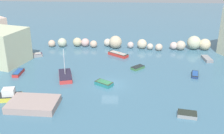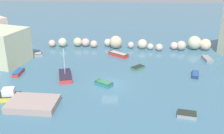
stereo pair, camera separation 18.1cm
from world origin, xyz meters
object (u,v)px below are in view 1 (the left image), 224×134
(moored_boat_5, at_px, (65,76))
(moored_boat_8, at_px, (5,96))
(stone_dock, at_px, (33,104))
(moored_boat_2, at_px, (104,83))
(moored_boat_1, at_px, (34,55))
(moored_boat_6, at_px, (138,68))
(channel_buoy, at_px, (119,54))
(moored_boat_7, at_px, (195,74))
(moored_boat_4, at_px, (187,114))
(moored_boat_9, at_px, (118,54))
(moored_boat_0, at_px, (207,59))
(moored_boat_3, at_px, (18,73))

(moored_boat_5, distance_m, moored_boat_8, 9.68)
(moored_boat_8, bearing_deg, stone_dock, -31.79)
(moored_boat_5, bearing_deg, moored_boat_2, 55.12)
(moored_boat_1, relative_size, moored_boat_6, 1.28)
(channel_buoy, bearing_deg, moored_boat_7, -34.33)
(moored_boat_8, bearing_deg, moored_boat_4, -17.78)
(channel_buoy, relative_size, moored_boat_8, 0.15)
(moored_boat_1, distance_m, moored_boat_5, 12.18)
(moored_boat_5, distance_m, moored_boat_7, 20.40)
(moored_boat_6, xyz_separation_m, moored_boat_9, (-3.60, 6.21, 0.11))
(stone_dock, bearing_deg, moored_boat_9, 63.95)
(channel_buoy, relative_size, moored_boat_0, 0.22)
(channel_buoy, height_order, moored_boat_7, channel_buoy)
(channel_buoy, xyz_separation_m, moored_boat_4, (8.90, -20.50, -0.09))
(moored_boat_1, bearing_deg, channel_buoy, 158.85)
(moored_boat_6, distance_m, moored_boat_9, 7.17)
(moored_boat_6, bearing_deg, moored_boat_5, -23.10)
(channel_buoy, height_order, moored_boat_2, channel_buoy)
(stone_dock, xyz_separation_m, moored_boat_7, (22.21, 11.18, -0.20))
(moored_boat_6, bearing_deg, channel_buoy, -106.09)
(moored_boat_4, height_order, moored_boat_7, moored_boat_4)
(moored_boat_2, bearing_deg, channel_buoy, -64.98)
(stone_dock, relative_size, channel_buoy, 8.75)
(channel_buoy, bearing_deg, moored_boat_0, -4.22)
(moored_boat_3, relative_size, moored_boat_8, 0.62)
(channel_buoy, height_order, moored_boat_9, channel_buoy)
(moored_boat_4, distance_m, moored_boat_5, 19.45)
(moored_boat_6, relative_size, moored_boat_9, 0.60)
(moored_boat_2, distance_m, moored_boat_6, 8.40)
(moored_boat_0, height_order, moored_boat_4, moored_boat_0)
(moored_boat_0, distance_m, moored_boat_5, 25.78)
(channel_buoy, xyz_separation_m, moored_boat_0, (16.06, -1.19, -0.08))
(moored_boat_0, distance_m, moored_boat_3, 32.93)
(moored_boat_1, relative_size, moored_boat_8, 0.66)
(stone_dock, relative_size, moored_boat_6, 2.47)
(moored_boat_1, bearing_deg, moored_boat_3, 64.62)
(moored_boat_4, distance_m, moored_boat_7, 12.54)
(moored_boat_4, relative_size, moored_boat_7, 0.89)
(moored_boat_2, xyz_separation_m, moored_boat_7, (14.04, 4.39, -0.06))
(moored_boat_2, bearing_deg, moored_boat_1, -6.11)
(moored_boat_0, xyz_separation_m, moored_boat_6, (-12.67, -4.95, -0.05))
(moored_boat_4, height_order, moored_boat_5, moored_boat_5)
(moored_boat_3, distance_m, moored_boat_9, 18.38)
(stone_dock, height_order, moored_boat_2, stone_dock)
(moored_boat_8, bearing_deg, moored_boat_6, 22.40)
(moored_boat_5, bearing_deg, moored_boat_8, -56.35)
(moored_boat_0, height_order, moored_boat_1, moored_boat_1)
(moored_boat_1, relative_size, moored_boat_5, 0.62)
(stone_dock, relative_size, moored_boat_0, 1.91)
(moored_boat_2, relative_size, moored_boat_6, 1.18)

